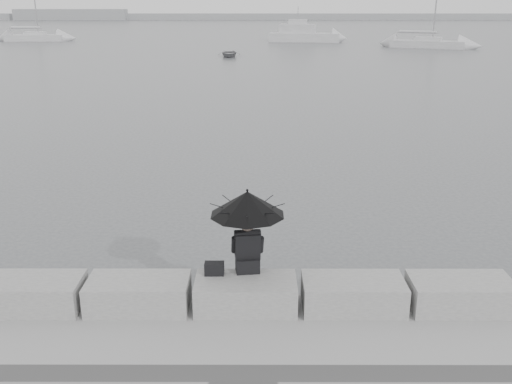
{
  "coord_description": "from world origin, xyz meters",
  "views": [
    {
      "loc": [
        0.18,
        -8.48,
        5.17
      ],
      "look_at": [
        0.16,
        3.0,
        1.29
      ],
      "focal_mm": 40.0,
      "sensor_mm": 36.0,
      "label": 1
    }
  ],
  "objects_px": {
    "sailboat_right": "(428,43)",
    "dinghy": "(229,54)",
    "sailboat_left": "(35,37)",
    "seated_person": "(247,212)",
    "motor_cruiser": "(304,35)"
  },
  "relations": [
    {
      "from": "sailboat_right",
      "to": "dinghy",
      "type": "height_order",
      "value": "sailboat_right"
    },
    {
      "from": "sailboat_left",
      "to": "sailboat_right",
      "type": "xyz_separation_m",
      "value": [
        48.64,
        -11.29,
        -0.01
      ]
    },
    {
      "from": "sailboat_right",
      "to": "dinghy",
      "type": "distance_m",
      "value": 24.48
    },
    {
      "from": "dinghy",
      "to": "sailboat_left",
      "type": "bearing_deg",
      "value": 140.36
    },
    {
      "from": "seated_person",
      "to": "sailboat_left",
      "type": "relative_size",
      "value": 0.11
    },
    {
      "from": "sailboat_left",
      "to": "sailboat_right",
      "type": "relative_size",
      "value": 1.0
    },
    {
      "from": "sailboat_right",
      "to": "motor_cruiser",
      "type": "relative_size",
      "value": 1.38
    },
    {
      "from": "seated_person",
      "to": "dinghy",
      "type": "bearing_deg",
      "value": 85.81
    },
    {
      "from": "seated_person",
      "to": "motor_cruiser",
      "type": "relative_size",
      "value": 0.15
    },
    {
      "from": "sailboat_left",
      "to": "dinghy",
      "type": "distance_m",
      "value": 34.52
    },
    {
      "from": "seated_person",
      "to": "dinghy",
      "type": "relative_size",
      "value": 0.42
    },
    {
      "from": "seated_person",
      "to": "dinghy",
      "type": "height_order",
      "value": "seated_person"
    },
    {
      "from": "sailboat_left",
      "to": "motor_cruiser",
      "type": "distance_m",
      "value": 35.47
    },
    {
      "from": "seated_person",
      "to": "sailboat_left",
      "type": "height_order",
      "value": "sailboat_left"
    },
    {
      "from": "seated_person",
      "to": "sailboat_left",
      "type": "bearing_deg",
      "value": 105.54
    }
  ]
}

